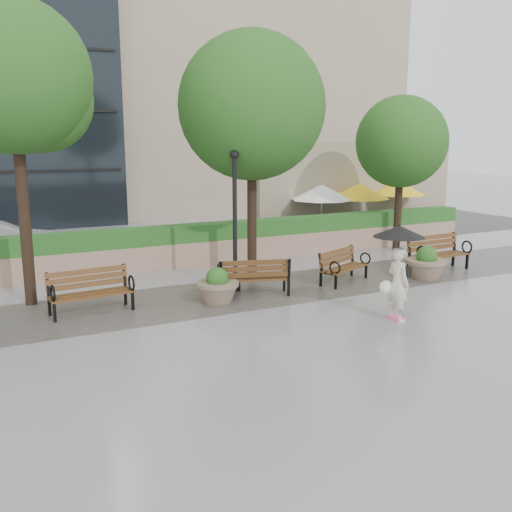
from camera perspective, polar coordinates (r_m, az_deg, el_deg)
name	(u,v)px	position (r m, az deg, el deg)	size (l,w,h in m)	color
ground	(278,328)	(12.71, 2.23, -7.20)	(100.00, 100.00, 0.00)	gray
cobble_strip	(224,295)	(15.29, -3.23, -3.95)	(28.00, 3.20, 0.01)	#383330
hedge_wall	(175,247)	(18.79, -8.13, 0.94)	(24.00, 0.80, 1.35)	tan
cafe_wall	(357,188)	(25.71, 10.10, 6.72)	(10.00, 0.60, 4.00)	tan
cafe_hedge	(379,230)	(23.86, 12.16, 2.53)	(8.00, 0.50, 0.90)	#1E511B
asphalt_street	(142,246)	(22.67, -11.34, 0.95)	(40.00, 7.00, 0.00)	black
bldg_stone	(241,42)	(37.55, -1.51, 20.61)	(18.00, 10.00, 20.00)	tan
bench_1	(92,301)	(14.22, -16.12, -4.32)	(2.00, 0.93, 1.04)	#563519
bench_2	(253,285)	(15.18, -0.26, -2.88)	(2.02, 1.27, 1.02)	#563519
bench_3	(344,273)	(16.79, 8.78, -1.68)	(1.89, 1.34, 0.95)	#563519
bench_4	(438,260)	(19.01, 17.74, -0.40)	(2.09, 0.88, 1.11)	#563519
planter_left	(217,289)	(14.56, -3.89, -3.29)	(1.10, 1.10, 0.92)	#7F6B56
planter_right	(426,266)	(17.73, 16.65, -0.96)	(1.20, 1.20, 1.00)	#7F6B56
lamppost	(235,231)	(15.39, -2.12, 2.54)	(0.28, 0.28, 3.82)	black
tree_0	(20,83)	(15.13, -22.52, 15.67)	(3.69, 3.63, 7.36)	black
tree_1	(255,111)	(16.98, -0.07, 14.29)	(4.23, 4.23, 7.14)	black
tree_2	(403,145)	(22.06, 14.49, 10.73)	(3.44, 3.34, 5.69)	black
patio_umb_white	(322,193)	(23.26, 6.61, 6.31)	(2.50, 2.50, 2.30)	black
patio_umb_yellow_a	(359,191)	(24.04, 10.31, 6.37)	(2.50, 2.50, 2.30)	black
patio_umb_yellow_b	(398,188)	(26.08, 13.97, 6.60)	(2.50, 2.50, 2.30)	black
pedestrian	(398,263)	(13.31, 14.03, -0.72)	(1.19, 1.19, 2.19)	beige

